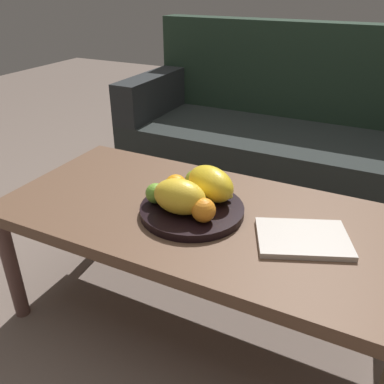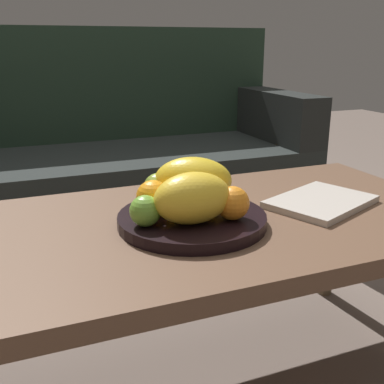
{
  "view_description": "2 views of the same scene",
  "coord_description": "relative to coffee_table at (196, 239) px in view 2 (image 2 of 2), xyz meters",
  "views": [
    {
      "loc": [
        0.46,
        -0.99,
        1.1
      ],
      "look_at": [
        -0.02,
        -0.02,
        0.53
      ],
      "focal_mm": 37.87,
      "sensor_mm": 36.0,
      "label": 1
    },
    {
      "loc": [
        -0.37,
        -0.9,
        0.83
      ],
      "look_at": [
        -0.02,
        -0.02,
        0.53
      ],
      "focal_mm": 43.67,
      "sensor_mm": 36.0,
      "label": 2
    }
  ],
  "objects": [
    {
      "name": "coffee_table",
      "position": [
        0.0,
        0.0,
        0.0
      ],
      "size": [
        1.27,
        0.62,
        0.45
      ],
      "color": "brown",
      "rests_on": "ground_plane"
    },
    {
      "name": "couch",
      "position": [
        0.02,
        1.07,
        -0.1
      ],
      "size": [
        1.7,
        0.7,
        0.9
      ],
      "color": "#232826",
      "rests_on": "ground_plane"
    },
    {
      "name": "fruit_bowl",
      "position": [
        -0.02,
        -0.02,
        0.06
      ],
      "size": [
        0.32,
        0.32,
        0.03
      ],
      "primitive_type": "cylinder",
      "color": "black",
      "rests_on": "coffee_table"
    },
    {
      "name": "melon_large_front",
      "position": [
        -0.04,
        -0.07,
        0.12
      ],
      "size": [
        0.16,
        0.11,
        0.11
      ],
      "primitive_type": "ellipsoid",
      "rotation": [
        0.0,
        0.0,
        0.01
      ],
      "color": "yellow",
      "rests_on": "fruit_bowl"
    },
    {
      "name": "melon_smaller_beside",
      "position": [
        0.01,
        0.05,
        0.12
      ],
      "size": [
        0.21,
        0.17,
        0.11
      ],
      "primitive_type": "ellipsoid",
      "rotation": [
        0.0,
        0.0,
        -0.45
      ],
      "color": "yellow",
      "rests_on": "fruit_bowl"
    },
    {
      "name": "orange_front",
      "position": [
        0.05,
        -0.08,
        0.11
      ],
      "size": [
        0.07,
        0.07,
        0.07
      ],
      "primitive_type": "sphere",
      "color": "orange",
      "rests_on": "fruit_bowl"
    },
    {
      "name": "orange_left",
      "position": [
        -0.09,
        0.01,
        0.11
      ],
      "size": [
        0.07,
        0.07,
        0.07
      ],
      "primitive_type": "sphere",
      "color": "orange",
      "rests_on": "fruit_bowl"
    },
    {
      "name": "apple_front",
      "position": [
        -0.13,
        -0.05,
        0.1
      ],
      "size": [
        0.06,
        0.06,
        0.06
      ],
      "primitive_type": "sphere",
      "color": "#70A835",
      "rests_on": "fruit_bowl"
    },
    {
      "name": "apple_left",
      "position": [
        -0.06,
        0.08,
        0.11
      ],
      "size": [
        0.07,
        0.07,
        0.07
      ],
      "primitive_type": "sphere",
      "color": "olive",
      "rests_on": "fruit_bowl"
    },
    {
      "name": "banana_bunch",
      "position": [
        0.0,
        0.06,
        0.1
      ],
      "size": [
        0.17,
        0.11,
        0.06
      ],
      "color": "yellow",
      "rests_on": "fruit_bowl"
    },
    {
      "name": "magazine",
      "position": [
        0.32,
        -0.02,
        0.05
      ],
      "size": [
        0.3,
        0.26,
        0.02
      ],
      "primitive_type": "cube",
      "rotation": [
        0.0,
        0.0,
        0.39
      ],
      "color": "beige",
      "rests_on": "coffee_table"
    }
  ]
}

